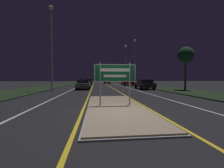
% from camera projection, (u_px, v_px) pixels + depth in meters
% --- Properties ---
extents(ground_plane, '(160.00, 160.00, 0.00)m').
position_uv_depth(ground_plane, '(119.00, 114.00, 6.47)').
color(ground_plane, black).
extents(median_island, '(2.87, 8.46, 0.10)m').
position_uv_depth(median_island, '(115.00, 107.00, 7.88)').
color(median_island, '#999993').
rests_on(median_island, ground_plane).
extents(verge_left, '(5.00, 100.00, 0.08)m').
position_uv_depth(verge_left, '(45.00, 87.00, 25.31)').
color(verge_left, black).
rests_on(verge_left, ground_plane).
extents(verge_right, '(5.00, 100.00, 0.08)m').
position_uv_depth(verge_right, '(153.00, 87.00, 27.36)').
color(verge_right, black).
rests_on(verge_right, ground_plane).
extents(centre_line_yellow_left, '(0.12, 70.00, 0.01)m').
position_uv_depth(centre_line_yellow_left, '(93.00, 86.00, 31.13)').
color(centre_line_yellow_left, gold).
rests_on(centre_line_yellow_left, ground_plane).
extents(centre_line_yellow_right, '(0.12, 70.00, 0.01)m').
position_uv_depth(centre_line_yellow_right, '(108.00, 86.00, 31.48)').
color(centre_line_yellow_right, gold).
rests_on(centre_line_yellow_right, ground_plane).
extents(lane_line_white_left, '(0.12, 70.00, 0.01)m').
position_uv_depth(lane_line_white_left, '(80.00, 86.00, 30.85)').
color(lane_line_white_left, silver).
rests_on(lane_line_white_left, ground_plane).
extents(lane_line_white_right, '(0.12, 70.00, 0.01)m').
position_uv_depth(lane_line_white_right, '(120.00, 86.00, 31.76)').
color(lane_line_white_right, silver).
rests_on(lane_line_white_right, ground_plane).
extents(edge_line_white_left, '(0.10, 70.00, 0.01)m').
position_uv_depth(edge_line_white_left, '(65.00, 86.00, 30.52)').
color(edge_line_white_left, silver).
rests_on(edge_line_white_left, ground_plane).
extents(edge_line_white_right, '(0.10, 70.00, 0.01)m').
position_uv_depth(edge_line_white_right, '(134.00, 86.00, 32.08)').
color(edge_line_white_right, silver).
rests_on(edge_line_white_right, ground_plane).
extents(highway_sign, '(2.16, 0.07, 2.26)m').
position_uv_depth(highway_sign, '(115.00, 75.00, 7.81)').
color(highway_sign, '#9E9E99').
rests_on(highway_sign, median_island).
extents(streetlight_left_near, '(0.52, 0.52, 10.05)m').
position_uv_depth(streetlight_left_near, '(51.00, 37.00, 17.63)').
color(streetlight_left_near, '#9E9E99').
rests_on(streetlight_left_near, ground_plane).
extents(streetlight_right_near, '(0.48, 0.48, 8.69)m').
position_uv_depth(streetlight_right_near, '(135.00, 57.00, 27.57)').
color(streetlight_right_near, '#9E9E99').
rests_on(streetlight_right_near, ground_plane).
extents(streetlight_right_far, '(0.64, 0.64, 9.57)m').
position_uv_depth(streetlight_right_far, '(126.00, 57.00, 36.12)').
color(streetlight_right_far, '#9E9E99').
rests_on(streetlight_right_far, ground_plane).
extents(car_receding_0, '(1.93, 4.46, 1.38)m').
position_uv_depth(car_receding_0, '(145.00, 84.00, 21.16)').
color(car_receding_0, black).
rests_on(car_receding_0, ground_plane).
extents(car_receding_1, '(2.02, 4.67, 1.40)m').
position_uv_depth(car_receding_1, '(127.00, 82.00, 32.35)').
color(car_receding_1, maroon).
rests_on(car_receding_1, ground_plane).
extents(car_receding_2, '(1.89, 4.85, 1.34)m').
position_uv_depth(car_receding_2, '(107.00, 81.00, 44.99)').
color(car_receding_2, maroon).
rests_on(car_receding_2, ground_plane).
extents(car_receding_3, '(1.85, 4.72, 1.36)m').
position_uv_depth(car_receding_3, '(105.00, 80.00, 58.90)').
color(car_receding_3, silver).
rests_on(car_receding_3, ground_plane).
extents(car_approaching_0, '(1.87, 4.73, 1.29)m').
position_uv_depth(car_approaching_0, '(84.00, 84.00, 21.21)').
color(car_approaching_0, '#4C514C').
rests_on(car_approaching_0, ground_plane).
extents(car_approaching_1, '(1.98, 4.58, 1.39)m').
position_uv_depth(car_approaching_1, '(88.00, 82.00, 36.98)').
color(car_approaching_1, navy).
rests_on(car_approaching_1, ground_plane).
extents(car_approaching_2, '(2.02, 4.58, 1.42)m').
position_uv_depth(car_approaching_2, '(81.00, 81.00, 48.95)').
color(car_approaching_2, silver).
rests_on(car_approaching_2, ground_plane).
extents(roadside_palm_right, '(1.97, 1.97, 5.41)m').
position_uv_depth(roadside_palm_right, '(186.00, 55.00, 18.81)').
color(roadside_palm_right, '#4C3823').
rests_on(roadside_palm_right, verge_right).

